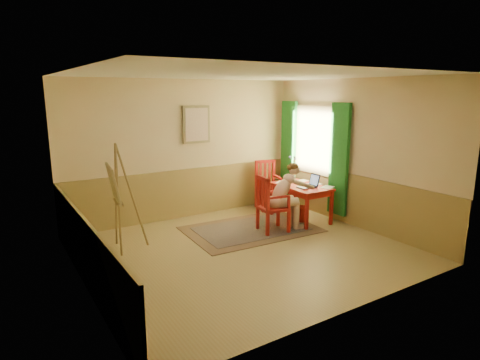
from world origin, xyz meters
TOP-DOWN VIEW (x-y plane):
  - room at (0.00, 0.00)m, footprint 5.04×4.54m
  - wainscot at (0.00, 0.80)m, footprint 5.00×4.50m
  - window at (2.42, 1.10)m, footprint 0.12×2.01m
  - wall_portrait at (0.25, 2.20)m, footprint 0.60×0.05m
  - rug at (0.65, 0.79)m, footprint 2.48×1.72m
  - table at (1.83, 0.76)m, footprint 0.74×1.21m
  - chair_left at (0.88, 0.49)m, footprint 0.56×0.54m
  - chair_back at (1.77, 1.80)m, footprint 0.58×0.59m
  - figure at (1.19, 0.45)m, footprint 0.97×0.49m
  - laptop at (1.86, 0.55)m, footprint 0.42×0.26m
  - papers at (2.02, 0.82)m, footprint 0.82×1.14m
  - vase at (2.09, 1.31)m, footprint 0.17×0.25m
  - wastebasket at (1.80, 0.68)m, footprint 0.28×0.28m
  - easel at (-1.73, 1.14)m, footprint 0.63×0.79m

SIDE VIEW (x-z plane):
  - rug at x=0.65m, z-range 0.00..0.02m
  - wastebasket at x=1.80m, z-range 0.00..0.30m
  - wainscot at x=0.00m, z-range 0.00..1.00m
  - chair_left at x=0.88m, z-range 0.00..1.06m
  - chair_back at x=1.77m, z-range 0.00..1.07m
  - table at x=1.83m, z-range 0.27..0.99m
  - figure at x=1.19m, z-range 0.07..1.34m
  - papers at x=2.02m, z-range 0.72..0.73m
  - laptop at x=1.86m, z-range 0.65..0.89m
  - vase at x=2.09m, z-range 0.70..1.20m
  - easel at x=-1.73m, z-range 0.16..1.93m
  - window at x=2.42m, z-range 0.25..2.45m
  - room at x=0.00m, z-range -0.02..2.82m
  - wall_portrait at x=0.25m, z-range 1.52..2.28m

